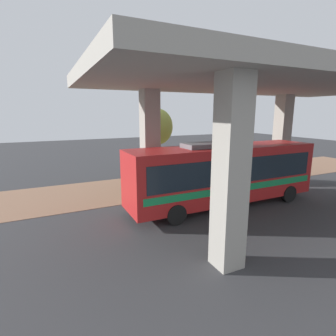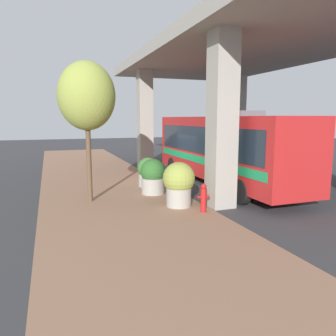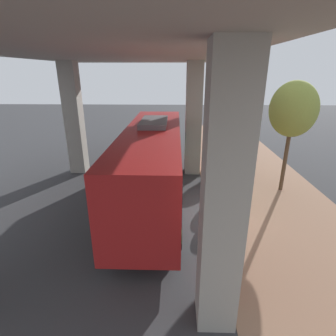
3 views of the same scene
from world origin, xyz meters
name	(u,v)px [view 1 (image 1 of 3)]	position (x,y,z in m)	size (l,w,h in m)	color
ground_plane	(218,190)	(0.00, 0.00, 0.00)	(80.00, 80.00, 0.00)	#38383A
sidewalk_strip	(195,180)	(-3.00, 0.00, 0.01)	(6.00, 40.00, 0.02)	#936B51
overpass	(270,94)	(4.00, 0.00, 6.14)	(9.40, 18.25, 7.03)	#9E998E
bus	(224,172)	(2.59, -1.54, 1.98)	(2.63, 11.13, 3.65)	#B21E1E
fire_hydrant	(137,191)	(-0.46, -5.65, 0.53)	(0.44, 0.21, 1.05)	#B21919
planter_front	(150,182)	(-0.98, -4.59, 0.91)	(1.22, 1.22, 1.71)	#9E998E
planter_middle	(202,178)	(-1.01, -0.63, 0.71)	(1.05, 1.05, 1.43)	#9E998E
planter_back	(180,178)	(-1.26, -2.25, 0.79)	(1.10, 1.10, 1.58)	#9E998E
street_tree_near	(158,127)	(-4.05, -2.66, 4.16)	(2.20, 2.20, 5.50)	brown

